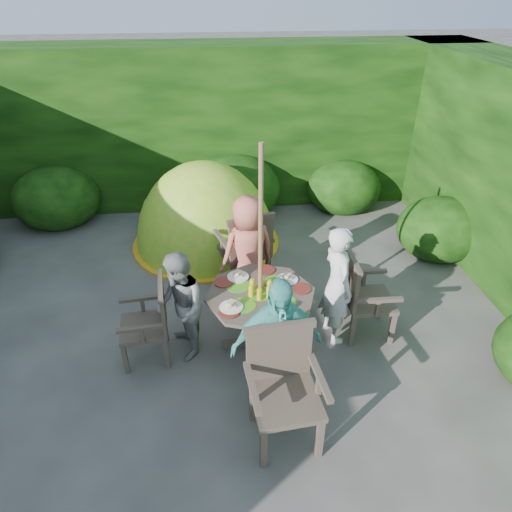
{
  "coord_description": "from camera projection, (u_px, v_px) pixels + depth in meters",
  "views": [
    {
      "loc": [
        0.2,
        -3.46,
        3.39
      ],
      "look_at": [
        0.64,
        0.58,
        0.85
      ],
      "focal_mm": 32.0,
      "sensor_mm": 36.0,
      "label": 1
    }
  ],
  "objects": [
    {
      "name": "child_left",
      "position": [
        180.0,
        307.0,
        4.48
      ],
      "size": [
        0.56,
        0.66,
        1.17
      ],
      "primitive_type": "imported",
      "rotation": [
        0.0,
        0.0,
        -1.34
      ],
      "color": "gray",
      "rests_on": "ground"
    },
    {
      "name": "patio_table",
      "position": [
        261.0,
        302.0,
        4.62
      ],
      "size": [
        1.2,
        1.2,
        0.79
      ],
      "rotation": [
        0.0,
        0.0,
        0.06
      ],
      "color": "#3C3127",
      "rests_on": "ground"
    },
    {
      "name": "garden_chair_right",
      "position": [
        362.0,
        295.0,
        4.81
      ],
      "size": [
        0.51,
        0.57,
        0.92
      ],
      "rotation": [
        0.0,
        0.0,
        1.54
      ],
      "color": "#3C3127",
      "rests_on": "ground"
    },
    {
      "name": "child_right",
      "position": [
        337.0,
        285.0,
        4.67
      ],
      "size": [
        0.4,
        0.53,
        1.33
      ],
      "primitive_type": "imported",
      "rotation": [
        0.0,
        0.0,
        1.76
      ],
      "color": "silver",
      "rests_on": "ground"
    },
    {
      "name": "dome_tent",
      "position": [
        206.0,
        243.0,
        6.71
      ],
      "size": [
        2.12,
        2.12,
        2.43
      ],
      "rotation": [
        0.0,
        0.0,
        -0.05
      ],
      "color": "#70CA27",
      "rests_on": "ground"
    },
    {
      "name": "parasol_pole",
      "position": [
        261.0,
        256.0,
        4.32
      ],
      "size": [
        0.05,
        0.05,
        2.2
      ],
      "primitive_type": "cylinder",
      "rotation": [
        0.0,
        0.0,
        0.06
      ],
      "color": "brown",
      "rests_on": "ground"
    },
    {
      "name": "garden_chair_front",
      "position": [
        283.0,
        385.0,
        3.71
      ],
      "size": [
        0.64,
        0.59,
        1.0
      ],
      "rotation": [
        0.0,
        0.0,
        0.09
      ],
      "color": "#3C3127",
      "rests_on": "ground"
    },
    {
      "name": "ground",
      "position": [
        201.0,
        359.0,
        4.69
      ],
      "size": [
        60.0,
        60.0,
        0.0
      ],
      "primitive_type": "plane",
      "color": "#413E3A",
      "rests_on": "ground"
    },
    {
      "name": "garden_chair_left",
      "position": [
        150.0,
        321.0,
        4.51
      ],
      "size": [
        0.5,
        0.55,
        0.86
      ],
      "rotation": [
        0.0,
        0.0,
        -1.48
      ],
      "color": "#3C3127",
      "rests_on": "ground"
    },
    {
      "name": "hedge_enclosure",
      "position": [
        193.0,
        194.0,
        5.16
      ],
      "size": [
        9.0,
        9.0,
        2.5
      ],
      "color": "black",
      "rests_on": "ground"
    },
    {
      "name": "child_front",
      "position": [
        277.0,
        346.0,
        3.87
      ],
      "size": [
        0.84,
        0.43,
        1.37
      ],
      "primitive_type": "imported",
      "rotation": [
        0.0,
        0.0,
        0.12
      ],
      "color": "#4EB7A9",
      "rests_on": "ground"
    },
    {
      "name": "garden_chair_back",
      "position": [
        246.0,
        248.0,
        5.54
      ],
      "size": [
        0.73,
        0.68,
        1.0
      ],
      "rotation": [
        0.0,
        0.0,
        3.44
      ],
      "color": "#3C3127",
      "rests_on": "ground"
    },
    {
      "name": "child_back",
      "position": [
        248.0,
        251.0,
        5.22
      ],
      "size": [
        0.76,
        0.62,
        1.34
      ],
      "primitive_type": "imported",
      "rotation": [
        0.0,
        0.0,
        3.49
      ],
      "color": "#CF6655",
      "rests_on": "ground"
    }
  ]
}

